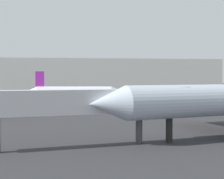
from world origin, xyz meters
name	(u,v)px	position (x,y,z in m)	size (l,w,h in m)	color
airplane_distant	(74,92)	(-3.87, 78.18, 2.76)	(27.00, 19.43, 8.37)	silver
jet_bridge	(93,102)	(-2.80, 19.82, 4.39)	(22.25, 6.20, 5.88)	silver
terminal_building	(112,77)	(12.12, 119.30, 6.85)	(84.05, 20.59, 13.70)	#B7B7B2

